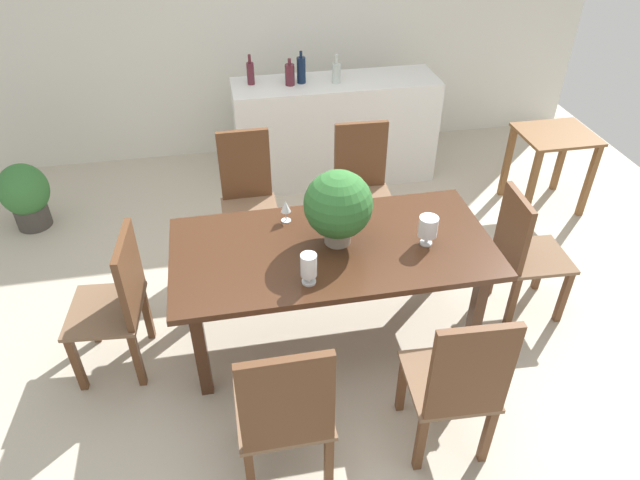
{
  "coord_description": "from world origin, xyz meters",
  "views": [
    {
      "loc": [
        -0.6,
        -2.98,
        2.86
      ],
      "look_at": [
        -0.04,
        -0.05,
        0.65
      ],
      "focal_mm": 32.26,
      "sensor_mm": 36.0,
      "label": 1
    }
  ],
  "objects_px": {
    "dining_table": "(333,256)",
    "wine_bottle_dark": "(290,74)",
    "chair_head_end": "(119,298)",
    "crystal_vase_center_near": "(428,227)",
    "chair_near_right": "(459,383)",
    "crystal_vase_left": "(309,266)",
    "chair_far_left": "(248,193)",
    "side_table": "(552,152)",
    "chair_far_right": "(362,182)",
    "kitchen_counter": "(335,131)",
    "chair_foot_end": "(523,249)",
    "wine_bottle_amber": "(301,70)",
    "wine_bottle_tall": "(336,72)",
    "wine_glass": "(286,207)",
    "potted_plant_floor": "(25,194)",
    "flower_centerpiece": "(338,206)",
    "wine_bottle_green": "(250,73)",
    "chair_near_left": "(285,411)"
  },
  "relations": [
    {
      "from": "dining_table",
      "to": "chair_near_right",
      "type": "distance_m",
      "value": 1.1
    },
    {
      "from": "wine_glass",
      "to": "wine_bottle_amber",
      "type": "bearing_deg",
      "value": 77.44
    },
    {
      "from": "chair_foot_end",
      "to": "flower_centerpiece",
      "type": "relative_size",
      "value": 1.97
    },
    {
      "from": "flower_centerpiece",
      "to": "crystal_vase_center_near",
      "type": "bearing_deg",
      "value": -12.87
    },
    {
      "from": "wine_bottle_tall",
      "to": "wine_bottle_dark",
      "type": "bearing_deg",
      "value": 176.43
    },
    {
      "from": "chair_near_right",
      "to": "crystal_vase_left",
      "type": "bearing_deg",
      "value": -44.56
    },
    {
      "from": "dining_table",
      "to": "chair_head_end",
      "type": "height_order",
      "value": "chair_head_end"
    },
    {
      "from": "kitchen_counter",
      "to": "wine_bottle_amber",
      "type": "bearing_deg",
      "value": 176.84
    },
    {
      "from": "wine_bottle_tall",
      "to": "wine_glass",
      "type": "bearing_deg",
      "value": -112.07
    },
    {
      "from": "kitchen_counter",
      "to": "wine_bottle_amber",
      "type": "height_order",
      "value": "wine_bottle_amber"
    },
    {
      "from": "wine_bottle_tall",
      "to": "potted_plant_floor",
      "type": "xyz_separation_m",
      "value": [
        -2.71,
        -0.3,
        -0.75
      ]
    },
    {
      "from": "wine_bottle_amber",
      "to": "wine_bottle_dark",
      "type": "relative_size",
      "value": 1.21
    },
    {
      "from": "wine_bottle_amber",
      "to": "wine_bottle_tall",
      "type": "distance_m",
      "value": 0.31
    },
    {
      "from": "chair_head_end",
      "to": "crystal_vase_center_near",
      "type": "height_order",
      "value": "chair_head_end"
    },
    {
      "from": "side_table",
      "to": "crystal_vase_left",
      "type": "bearing_deg",
      "value": -147.25
    },
    {
      "from": "flower_centerpiece",
      "to": "wine_bottle_tall",
      "type": "relative_size",
      "value": 1.91
    },
    {
      "from": "wine_bottle_dark",
      "to": "wine_glass",
      "type": "bearing_deg",
      "value": -99.44
    },
    {
      "from": "flower_centerpiece",
      "to": "wine_bottle_green",
      "type": "distance_m",
      "value": 2.13
    },
    {
      "from": "dining_table",
      "to": "flower_centerpiece",
      "type": "bearing_deg",
      "value": 43.14
    },
    {
      "from": "chair_near_left",
      "to": "chair_far_right",
      "type": "xyz_separation_m",
      "value": [
        0.89,
        2.02,
        -0.02
      ]
    },
    {
      "from": "chair_far_left",
      "to": "wine_bottle_dark",
      "type": "bearing_deg",
      "value": 64.38
    },
    {
      "from": "chair_foot_end",
      "to": "wine_bottle_amber",
      "type": "distance_m",
      "value": 2.44
    },
    {
      "from": "dining_table",
      "to": "wine_bottle_dark",
      "type": "height_order",
      "value": "wine_bottle_dark"
    },
    {
      "from": "kitchen_counter",
      "to": "potted_plant_floor",
      "type": "height_order",
      "value": "kitchen_counter"
    },
    {
      "from": "chair_far_left",
      "to": "chair_foot_end",
      "type": "xyz_separation_m",
      "value": [
        1.75,
        -1.0,
        -0.03
      ]
    },
    {
      "from": "wine_bottle_amber",
      "to": "chair_foot_end",
      "type": "bearing_deg",
      "value": -60.99
    },
    {
      "from": "wine_bottle_green",
      "to": "kitchen_counter",
      "type": "bearing_deg",
      "value": -5.23
    },
    {
      "from": "wine_bottle_amber",
      "to": "potted_plant_floor",
      "type": "bearing_deg",
      "value": -171.59
    },
    {
      "from": "chair_head_end",
      "to": "side_table",
      "type": "xyz_separation_m",
      "value": [
        3.49,
        1.23,
        -0.0
      ]
    },
    {
      "from": "side_table",
      "to": "flower_centerpiece",
      "type": "bearing_deg",
      "value": -150.99
    },
    {
      "from": "flower_centerpiece",
      "to": "side_table",
      "type": "xyz_separation_m",
      "value": [
        2.15,
        1.19,
        -0.47
      ]
    },
    {
      "from": "wine_bottle_dark",
      "to": "wine_bottle_green",
      "type": "bearing_deg",
      "value": 165.94
    },
    {
      "from": "crystal_vase_center_near",
      "to": "potted_plant_floor",
      "type": "distance_m",
      "value": 3.4
    },
    {
      "from": "chair_far_right",
      "to": "kitchen_counter",
      "type": "relative_size",
      "value": 0.55
    },
    {
      "from": "chair_far_left",
      "to": "wine_bottle_tall",
      "type": "xyz_separation_m",
      "value": [
        0.89,
        1.02,
        0.51
      ]
    },
    {
      "from": "chair_foot_end",
      "to": "chair_far_left",
      "type": "bearing_deg",
      "value": 62.97
    },
    {
      "from": "potted_plant_floor",
      "to": "wine_bottle_green",
      "type": "bearing_deg",
      "value": 11.67
    },
    {
      "from": "flower_centerpiece",
      "to": "chair_far_left",
      "type": "bearing_deg",
      "value": 116.24
    },
    {
      "from": "chair_far_right",
      "to": "flower_centerpiece",
      "type": "distance_m",
      "value": 1.15
    },
    {
      "from": "chair_far_left",
      "to": "side_table",
      "type": "bearing_deg",
      "value": 4.25
    },
    {
      "from": "flower_centerpiece",
      "to": "dining_table",
      "type": "bearing_deg",
      "value": -136.86
    },
    {
      "from": "chair_near_right",
      "to": "dining_table",
      "type": "bearing_deg",
      "value": -63.52
    },
    {
      "from": "dining_table",
      "to": "chair_head_end",
      "type": "relative_size",
      "value": 2.04
    },
    {
      "from": "dining_table",
      "to": "flower_centerpiece",
      "type": "distance_m",
      "value": 0.35
    },
    {
      "from": "flower_centerpiece",
      "to": "crystal_vase_center_near",
      "type": "xyz_separation_m",
      "value": [
        0.53,
        -0.12,
        -0.14
      ]
    },
    {
      "from": "crystal_vase_center_near",
      "to": "potted_plant_floor",
      "type": "xyz_separation_m",
      "value": [
        -2.82,
        1.82,
        -0.55
      ]
    },
    {
      "from": "chair_far_left",
      "to": "wine_bottle_green",
      "type": "xyz_separation_m",
      "value": [
        0.16,
        1.13,
        0.52
      ]
    },
    {
      "from": "kitchen_counter",
      "to": "chair_foot_end",
      "type": "bearing_deg",
      "value": -67.69
    },
    {
      "from": "potted_plant_floor",
      "to": "chair_foot_end",
      "type": "bearing_deg",
      "value": -25.83
    },
    {
      "from": "wine_bottle_tall",
      "to": "kitchen_counter",
      "type": "bearing_deg",
      "value": 79.62
    }
  ]
}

